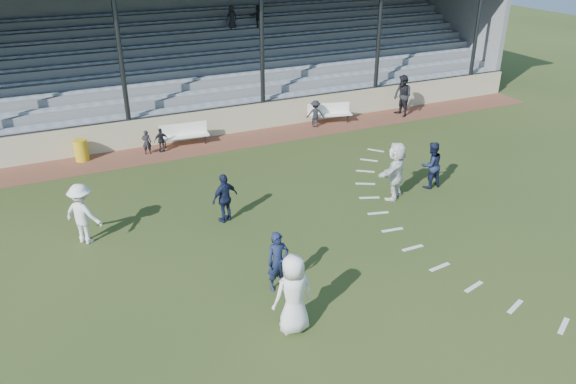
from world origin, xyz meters
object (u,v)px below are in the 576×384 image
object	(u,v)px
trash_bin	(81,150)
official	(403,96)
football	(301,323)
player_white_lead	(293,294)
player_navy_lead	(278,262)
bench_left	(184,133)
bench_right	(329,111)

from	to	relation	value
trash_bin	official	world-z (taller)	official
trash_bin	football	world-z (taller)	trash_bin
football	player_white_lead	xyz separation A→B (m)	(-0.20, -0.02, 0.89)
football	player_navy_lead	xyz separation A→B (m)	(0.13, 1.61, 0.71)
player_white_lead	player_navy_lead	world-z (taller)	player_white_lead
bench_left	official	world-z (taller)	official
trash_bin	player_white_lead	xyz separation A→B (m)	(3.21, -12.77, 0.54)
bench_left	bench_right	world-z (taller)	same
football	official	world-z (taller)	official
football	player_navy_lead	size ratio (longest dim) A/B	0.12
trash_bin	player_navy_lead	size ratio (longest dim) A/B	0.53
football	bench_left	bearing A→B (deg)	86.73
bench_left	player_navy_lead	bearing A→B (deg)	-88.45
bench_left	player_navy_lead	distance (m)	11.07
player_white_lead	official	distance (m)	16.78
bench_left	trash_bin	distance (m)	4.14
trash_bin	official	xyz separation A→B (m)	(14.80, -0.62, 0.56)
official	player_navy_lead	bearing A→B (deg)	-48.98
trash_bin	football	size ratio (longest dim) A/B	4.23
trash_bin	player_navy_lead	distance (m)	11.70
football	official	bearing A→B (deg)	46.84
football	player_navy_lead	world-z (taller)	player_navy_lead
bench_left	player_white_lead	xyz separation A→B (m)	(-0.93, -12.68, 0.41)
bench_left	trash_bin	world-z (taller)	bench_left
trash_bin	player_white_lead	bearing A→B (deg)	-75.88
trash_bin	football	bearing A→B (deg)	-75.00
football	official	distance (m)	16.66
player_white_lead	official	xyz separation A→B (m)	(11.58, 12.15, 0.02)
bench_right	bench_left	bearing A→B (deg)	-166.59
bench_left	football	distance (m)	12.70
football	trash_bin	bearing A→B (deg)	105.00
football	official	size ratio (longest dim) A/B	0.10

